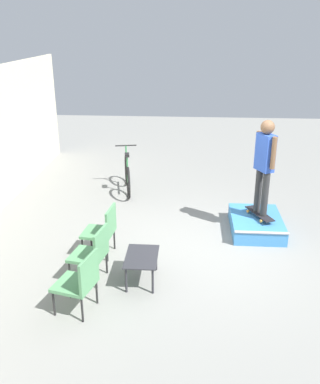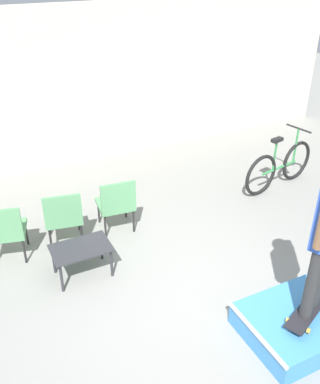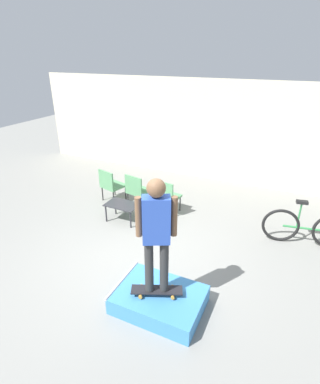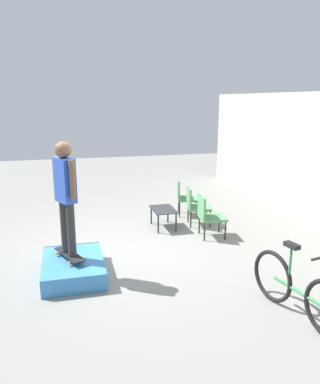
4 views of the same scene
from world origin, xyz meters
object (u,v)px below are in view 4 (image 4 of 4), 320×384
at_px(skateboard_on_ramp, 69,254).
at_px(person_skater, 65,189).
at_px(patio_chair_left, 184,195).
at_px(skate_ramp_box, 73,267).
at_px(patio_chair_right, 208,214).
at_px(coffee_table, 163,212).
at_px(bicycle, 298,290).
at_px(patio_chair_center, 195,204).

height_order(skateboard_on_ramp, person_skater, person_skater).
relative_size(skateboard_on_ramp, patio_chair_left, 0.89).
bearing_deg(patio_chair_left, skate_ramp_box, 148.77).
height_order(skateboard_on_ramp, patio_chair_right, patio_chair_right).
relative_size(skate_ramp_box, patio_chair_left, 1.53).
bearing_deg(coffee_table, bicycle, 11.39).
height_order(patio_chair_left, patio_chair_right, same).
xyz_separation_m(skateboard_on_ramp, coffee_table, (-1.91, 2.09, 0.01)).
bearing_deg(coffee_table, person_skater, -47.60).
bearing_deg(person_skater, patio_chair_center, 97.13).
relative_size(skateboard_on_ramp, patio_chair_right, 0.89).
bearing_deg(skateboard_on_ramp, coffee_table, 108.87).
height_order(skateboard_on_ramp, coffee_table, coffee_table).
xyz_separation_m(patio_chair_left, patio_chair_right, (1.61, -0.00, 0.00)).
bearing_deg(coffee_table, skateboard_on_ramp, -47.60).
distance_m(patio_chair_right, bicycle, 3.13).
bearing_deg(person_skater, bicycle, 28.22).
bearing_deg(patio_chair_center, skateboard_on_ramp, 134.75).
bearing_deg(patio_chair_left, person_skater, 148.11).
xyz_separation_m(skateboard_on_ramp, patio_chair_center, (-1.93, 2.85, 0.13)).
bearing_deg(patio_chair_right, bicycle, -173.17).
xyz_separation_m(coffee_table, patio_chair_left, (-0.82, 0.76, 0.12)).
bearing_deg(skate_ramp_box, patio_chair_center, 124.72).
bearing_deg(person_skater, coffee_table, 105.50).
relative_size(skate_ramp_box, patio_chair_right, 1.53).
bearing_deg(person_skater, skate_ramp_box, 43.66).
xyz_separation_m(person_skater, patio_chair_center, (-1.93, 2.85, -0.97)).
bearing_deg(skate_ramp_box, coffee_table, 133.31).
distance_m(person_skater, bicycle, 3.67).
xyz_separation_m(skateboard_on_ramp, patio_chair_left, (-2.73, 2.85, 0.13)).
distance_m(patio_chair_left, patio_chair_right, 1.61).
distance_m(skateboard_on_ramp, coffee_table, 2.83).
bearing_deg(skateboard_on_ramp, patio_chair_left, 110.21).
relative_size(coffee_table, patio_chair_right, 0.85).
xyz_separation_m(person_skater, bicycle, (2.01, 2.88, -1.07)).
xyz_separation_m(skate_ramp_box, coffee_table, (-1.93, 2.04, 0.23)).
bearing_deg(skateboard_on_ramp, patio_chair_right, 87.92).
xyz_separation_m(skateboard_on_ramp, patio_chair_right, (-1.12, 2.85, 0.13)).
relative_size(skateboard_on_ramp, person_skater, 0.44).
bearing_deg(skateboard_on_ramp, person_skater, -113.54).
relative_size(skate_ramp_box, bicycle, 0.80).
bearing_deg(patio_chair_left, coffee_table, 151.50).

